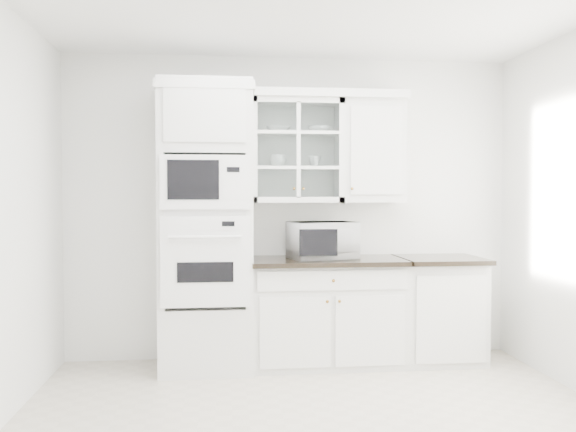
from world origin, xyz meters
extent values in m
cube|color=#BEB4A2|center=(0.00, 0.00, 0.01)|extent=(4.00, 3.50, 0.01)
cube|color=white|center=(0.00, 1.74, 1.35)|extent=(4.00, 0.02, 2.70)
cube|color=silver|center=(-0.75, 1.43, 1.20)|extent=(0.76, 0.65, 2.40)
cube|color=white|center=(-0.75, 1.09, 0.94)|extent=(0.70, 0.03, 0.72)
cube|color=black|center=(-0.75, 1.07, 0.86)|extent=(0.44, 0.01, 0.16)
cube|color=white|center=(-0.75, 1.09, 1.56)|extent=(0.70, 0.03, 0.43)
cube|color=black|center=(-0.84, 1.07, 1.58)|extent=(0.40, 0.01, 0.31)
cube|color=silver|center=(0.28, 1.45, 0.44)|extent=(1.30, 0.60, 0.88)
cube|color=#2E2518|center=(0.28, 1.42, 0.90)|extent=(1.32, 0.67, 0.04)
cube|color=silver|center=(1.28, 1.45, 0.44)|extent=(0.70, 0.60, 0.88)
cube|color=#2E2518|center=(1.28, 1.42, 0.90)|extent=(0.72, 0.67, 0.04)
cube|color=silver|center=(0.03, 1.58, 1.85)|extent=(0.80, 0.33, 0.90)
cube|color=silver|center=(0.03, 1.58, 1.70)|extent=(0.74, 0.29, 0.02)
cube|color=silver|center=(0.03, 1.58, 2.00)|extent=(0.74, 0.29, 0.02)
cube|color=silver|center=(0.71, 1.58, 1.85)|extent=(0.55, 0.33, 0.90)
cube|color=white|center=(-0.07, 1.56, 2.33)|extent=(2.14, 0.38, 0.07)
imported|color=white|center=(0.24, 1.44, 1.08)|extent=(0.63, 0.56, 0.32)
imported|color=white|center=(-0.13, 1.58, 2.04)|extent=(0.22, 0.22, 0.05)
imported|color=white|center=(0.23, 1.59, 2.04)|extent=(0.24, 0.24, 0.06)
imported|color=white|center=(-0.13, 1.58, 1.76)|extent=(0.14, 0.14, 0.11)
imported|color=white|center=(0.19, 1.59, 1.76)|extent=(0.13, 0.13, 0.10)
camera|label=1|loc=(-0.61, -3.72, 1.47)|focal=38.00mm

